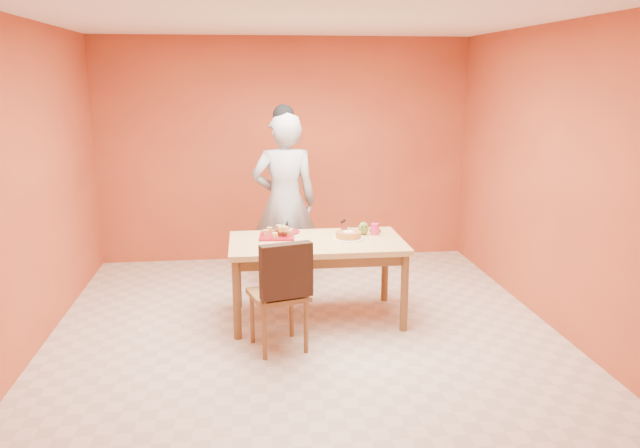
{
  "coord_description": "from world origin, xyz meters",
  "views": [
    {
      "loc": [
        -0.5,
        -5.09,
        2.24
      ],
      "look_at": [
        0.16,
        0.3,
        0.94
      ],
      "focal_mm": 35.0,
      "sensor_mm": 36.0,
      "label": 1
    }
  ],
  "objects": [
    {
      "name": "wall_back",
      "position": [
        0.0,
        2.5,
        1.35
      ],
      "size": [
        4.5,
        0.0,
        4.5
      ],
      "primitive_type": "plane",
      "rotation": [
        1.57,
        0.0,
        0.0
      ],
      "color": "#C3522D",
      "rests_on": "floor"
    },
    {
      "name": "white_cake_plate",
      "position": [
        0.44,
        0.44,
        0.77
      ],
      "size": [
        0.33,
        0.33,
        0.01
      ],
      "primitive_type": "cylinder",
      "rotation": [
        0.0,
        0.0,
        0.12
      ],
      "color": "white",
      "rests_on": "dining_table"
    },
    {
      "name": "magenta_glass",
      "position": [
        0.72,
        0.56,
        0.81
      ],
      "size": [
        0.1,
        0.1,
        0.11
      ],
      "primitive_type": "cylinder",
      "rotation": [
        0.0,
        0.0,
        -0.33
      ],
      "color": "#DA205D",
      "rests_on": "dining_table"
    },
    {
      "name": "sponge_cake",
      "position": [
        0.44,
        0.44,
        0.8
      ],
      "size": [
        0.3,
        0.3,
        0.05
      ],
      "primitive_type": "cylinder",
      "rotation": [
        0.0,
        0.0,
        -0.31
      ],
      "color": "#C98734",
      "rests_on": "white_cake_plate"
    },
    {
      "name": "checker_tin",
      "position": [
        0.74,
        0.67,
        0.78
      ],
      "size": [
        0.12,
        0.12,
        0.03
      ],
      "primitive_type": "cylinder",
      "rotation": [
        0.0,
        0.0,
        -0.07
      ],
      "color": "#36200E",
      "rests_on": "dining_table"
    },
    {
      "name": "floor",
      "position": [
        0.0,
        0.0,
        0.0
      ],
      "size": [
        5.0,
        5.0,
        0.0
      ],
      "primitive_type": "plane",
      "color": "beige",
      "rests_on": "ground"
    },
    {
      "name": "person",
      "position": [
        -0.09,
        1.34,
        0.94
      ],
      "size": [
        0.7,
        0.47,
        1.88
      ],
      "primitive_type": "imported",
      "rotation": [
        0.0,
        0.0,
        3.18
      ],
      "color": "#9B9A9D",
      "rests_on": "floor"
    },
    {
      "name": "red_dinner_plate",
      "position": [
        -0.1,
        0.75,
        0.77
      ],
      "size": [
        0.28,
        0.28,
        0.01
      ],
      "primitive_type": "cylinder",
      "rotation": [
        0.0,
        0.0,
        -0.23
      ],
      "color": "maroon",
      "rests_on": "dining_table"
    },
    {
      "name": "dining_table",
      "position": [
        0.15,
        0.42,
        0.67
      ],
      "size": [
        1.6,
        0.9,
        0.76
      ],
      "color": "tan",
      "rests_on": "floor"
    },
    {
      "name": "dining_chair",
      "position": [
        -0.25,
        -0.22,
        0.5
      ],
      "size": [
        0.55,
        0.61,
        0.96
      ],
      "rotation": [
        0.0,
        0.0,
        0.27
      ],
      "color": "brown",
      "rests_on": "floor"
    },
    {
      "name": "wall_right",
      "position": [
        2.25,
        0.0,
        1.35
      ],
      "size": [
        0.0,
        5.0,
        5.0
      ],
      "primitive_type": "plane",
      "rotation": [
        1.57,
        0.0,
        -1.57
      ],
      "color": "#C3522D",
      "rests_on": "floor"
    },
    {
      "name": "cake_server",
      "position": [
        0.45,
        0.62,
        0.83
      ],
      "size": [
        0.15,
        0.27,
        0.01
      ],
      "primitive_type": "cube",
      "rotation": [
        0.0,
        0.0,
        -0.41
      ],
      "color": "silver",
      "rests_on": "sponge_cake"
    },
    {
      "name": "pastry_platter",
      "position": [
        -0.21,
        0.59,
        0.77
      ],
      "size": [
        0.35,
        0.35,
        0.02
      ],
      "primitive_type": "cube",
      "rotation": [
        0.0,
        0.0,
        -0.09
      ],
      "color": "maroon",
      "rests_on": "dining_table"
    },
    {
      "name": "wall_left",
      "position": [
        -2.25,
        0.0,
        1.35
      ],
      "size": [
        0.0,
        5.0,
        5.0
      ],
      "primitive_type": "plane",
      "rotation": [
        1.57,
        0.0,
        1.57
      ],
      "color": "#C3522D",
      "rests_on": "floor"
    },
    {
      "name": "ceiling",
      "position": [
        0.0,
        0.0,
        2.7
      ],
      "size": [
        5.0,
        5.0,
        0.0
      ],
      "primitive_type": "plane",
      "rotation": [
        3.14,
        0.0,
        0.0
      ],
      "color": "white",
      "rests_on": "wall_back"
    },
    {
      "name": "pastry_pile",
      "position": [
        -0.21,
        0.59,
        0.83
      ],
      "size": [
        0.29,
        0.29,
        0.09
      ],
      "primitive_type": null,
      "color": "tan",
      "rests_on": "pastry_platter"
    },
    {
      "name": "egg_ornament",
      "position": [
        0.61,
        0.58,
        0.82
      ],
      "size": [
        0.12,
        0.11,
        0.12
      ],
      "primitive_type": "ellipsoid",
      "rotation": [
        0.0,
        0.0,
        0.36
      ],
      "color": "olive",
      "rests_on": "dining_table"
    }
  ]
}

